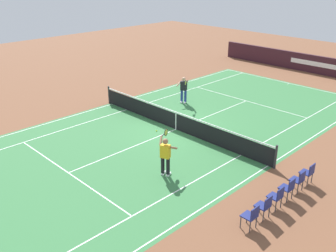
{
  "coord_description": "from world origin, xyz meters",
  "views": [
    {
      "loc": [
        12.96,
        12.49,
        7.88
      ],
      "look_at": [
        1.47,
        0.89,
        0.9
      ],
      "focal_mm": 40.08,
      "sensor_mm": 36.0,
      "label": 1
    }
  ],
  "objects_px": {
    "tennis_ball": "(156,131)",
    "spectator_chair_4": "(265,205)",
    "tennis_net": "(176,121)",
    "spectator_chair_3": "(277,196)",
    "spectator_chair_0": "(309,172)",
    "tennis_player_far": "(184,89)",
    "spectator_chair_5": "(251,216)",
    "tennis_player_near": "(165,155)",
    "spectator_chair_1": "(299,179)",
    "spectator_chair_2": "(288,187)"
  },
  "relations": [
    {
      "from": "tennis_ball",
      "to": "spectator_chair_2",
      "type": "distance_m",
      "value": 7.92
    },
    {
      "from": "spectator_chair_4",
      "to": "tennis_ball",
      "type": "bearing_deg",
      "value": -106.92
    },
    {
      "from": "spectator_chair_3",
      "to": "spectator_chair_5",
      "type": "xyz_separation_m",
      "value": [
        1.57,
        0.0,
        0.0
      ]
    },
    {
      "from": "spectator_chair_5",
      "to": "spectator_chair_0",
      "type": "bearing_deg",
      "value": 180.0
    },
    {
      "from": "tennis_player_near",
      "to": "spectator_chair_1",
      "type": "relative_size",
      "value": 1.93
    },
    {
      "from": "tennis_player_near",
      "to": "spectator_chair_3",
      "type": "xyz_separation_m",
      "value": [
        -1.13,
        4.39,
        -0.41
      ]
    },
    {
      "from": "spectator_chair_4",
      "to": "spectator_chair_5",
      "type": "xyz_separation_m",
      "value": [
        0.78,
        0.0,
        0.0
      ]
    },
    {
      "from": "tennis_player_far",
      "to": "spectator_chair_5",
      "type": "height_order",
      "value": "tennis_player_far"
    },
    {
      "from": "tennis_net",
      "to": "tennis_player_near",
      "type": "bearing_deg",
      "value": 38.89
    },
    {
      "from": "tennis_ball",
      "to": "spectator_chair_2",
      "type": "height_order",
      "value": "spectator_chair_2"
    },
    {
      "from": "spectator_chair_5",
      "to": "spectator_chair_3",
      "type": "bearing_deg",
      "value": 180.0
    },
    {
      "from": "tennis_player_far",
      "to": "spectator_chair_2",
      "type": "height_order",
      "value": "tennis_player_far"
    },
    {
      "from": "tennis_player_far",
      "to": "spectator_chair_4",
      "type": "bearing_deg",
      "value": 56.25
    },
    {
      "from": "spectator_chair_0",
      "to": "spectator_chair_5",
      "type": "distance_m",
      "value": 3.92
    },
    {
      "from": "tennis_ball",
      "to": "spectator_chair_0",
      "type": "relative_size",
      "value": 0.08
    },
    {
      "from": "spectator_chair_4",
      "to": "spectator_chair_2",
      "type": "bearing_deg",
      "value": 180.0
    },
    {
      "from": "spectator_chair_2",
      "to": "spectator_chair_5",
      "type": "relative_size",
      "value": 1.0
    },
    {
      "from": "spectator_chair_3",
      "to": "tennis_net",
      "type": "bearing_deg",
      "value": -108.94
    },
    {
      "from": "tennis_net",
      "to": "spectator_chair_1",
      "type": "bearing_deg",
      "value": 82.65
    },
    {
      "from": "spectator_chair_2",
      "to": "spectator_chair_3",
      "type": "height_order",
      "value": "same"
    },
    {
      "from": "tennis_net",
      "to": "spectator_chair_3",
      "type": "xyz_separation_m",
      "value": [
        2.51,
        7.33,
        0.03
      ]
    },
    {
      "from": "spectator_chair_0",
      "to": "spectator_chair_3",
      "type": "distance_m",
      "value": 2.35
    },
    {
      "from": "spectator_chair_3",
      "to": "spectator_chair_1",
      "type": "bearing_deg",
      "value": 180.0
    },
    {
      "from": "tennis_ball",
      "to": "tennis_net",
      "type": "bearing_deg",
      "value": 149.8
    },
    {
      "from": "spectator_chair_4",
      "to": "tennis_net",
      "type": "bearing_deg",
      "value": -114.23
    },
    {
      "from": "tennis_player_far",
      "to": "spectator_chair_2",
      "type": "distance_m",
      "value": 11.11
    },
    {
      "from": "tennis_net",
      "to": "spectator_chair_2",
      "type": "xyz_separation_m",
      "value": [
        1.73,
        7.33,
        0.03
      ]
    },
    {
      "from": "spectator_chair_2",
      "to": "spectator_chair_3",
      "type": "distance_m",
      "value": 0.78
    },
    {
      "from": "spectator_chair_1",
      "to": "spectator_chair_5",
      "type": "distance_m",
      "value": 3.14
    },
    {
      "from": "tennis_net",
      "to": "tennis_player_near",
      "type": "relative_size",
      "value": 6.89
    },
    {
      "from": "tennis_net",
      "to": "tennis_player_near",
      "type": "height_order",
      "value": "tennis_player_near"
    },
    {
      "from": "spectator_chair_4",
      "to": "spectator_chair_5",
      "type": "bearing_deg",
      "value": 0.0
    },
    {
      "from": "spectator_chair_2",
      "to": "spectator_chair_5",
      "type": "height_order",
      "value": "same"
    },
    {
      "from": "tennis_net",
      "to": "spectator_chair_5",
      "type": "distance_m",
      "value": 8.39
    },
    {
      "from": "tennis_ball",
      "to": "spectator_chair_5",
      "type": "xyz_separation_m",
      "value": [
        3.18,
        7.86,
        0.49
      ]
    },
    {
      "from": "spectator_chair_1",
      "to": "spectator_chair_4",
      "type": "bearing_deg",
      "value": 0.0
    },
    {
      "from": "spectator_chair_0",
      "to": "spectator_chair_4",
      "type": "bearing_deg",
      "value": 0.0
    },
    {
      "from": "tennis_ball",
      "to": "spectator_chair_4",
      "type": "height_order",
      "value": "spectator_chair_4"
    },
    {
      "from": "tennis_player_far",
      "to": "spectator_chair_3",
      "type": "distance_m",
      "value": 11.49
    },
    {
      "from": "spectator_chair_4",
      "to": "spectator_chair_3",
      "type": "bearing_deg",
      "value": 180.0
    },
    {
      "from": "tennis_net",
      "to": "tennis_player_near",
      "type": "distance_m",
      "value": 4.7
    },
    {
      "from": "spectator_chair_0",
      "to": "spectator_chair_5",
      "type": "xyz_separation_m",
      "value": [
        3.92,
        0.0,
        0.0
      ]
    },
    {
      "from": "spectator_chair_5",
      "to": "spectator_chair_4",
      "type": "bearing_deg",
      "value": 180.0
    },
    {
      "from": "tennis_ball",
      "to": "spectator_chair_0",
      "type": "distance_m",
      "value": 7.91
    },
    {
      "from": "spectator_chair_1",
      "to": "tennis_player_near",
      "type": "bearing_deg",
      "value": -58.46
    },
    {
      "from": "spectator_chair_1",
      "to": "spectator_chair_2",
      "type": "distance_m",
      "value": 0.78
    },
    {
      "from": "tennis_player_near",
      "to": "tennis_ball",
      "type": "height_order",
      "value": "tennis_player_near"
    },
    {
      "from": "spectator_chair_4",
      "to": "spectator_chair_5",
      "type": "height_order",
      "value": "same"
    },
    {
      "from": "tennis_player_far",
      "to": "spectator_chair_1",
      "type": "bearing_deg",
      "value": 66.72
    },
    {
      "from": "spectator_chair_0",
      "to": "spectator_chair_1",
      "type": "bearing_deg",
      "value": 0.0
    }
  ]
}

